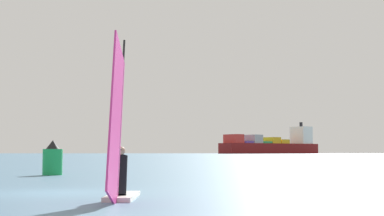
# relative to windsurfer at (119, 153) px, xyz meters

# --- Properties ---
(ground_plane) EXTENTS (4000.00, 4000.00, 0.00)m
(ground_plane) POSITION_rel_windsurfer_xyz_m (-2.06, 3.16, -1.23)
(ground_plane) COLOR #476B84
(windsurfer) EXTENTS (0.99, 4.27, 4.57)m
(windsurfer) POSITION_rel_windsurfer_xyz_m (0.00, 0.00, 0.00)
(windsurfer) COLOR white
(windsurfer) RESTS_ON ground_plane
(cargo_ship) EXTENTS (138.02, 92.64, 40.86)m
(cargo_ship) POSITION_rel_windsurfer_xyz_m (169.50, 683.17, 9.29)
(cargo_ship) COLOR maroon
(cargo_ship) RESTS_ON ground_plane
(distant_headland) EXTENTS (1011.75, 505.51, 20.58)m
(distant_headland) POSITION_rel_windsurfer_xyz_m (633.22, 1580.89, 9.06)
(distant_headland) COLOR #4C564C
(distant_headland) RESTS_ON ground_plane
(channel_buoy) EXTENTS (1.09, 1.09, 1.95)m
(channel_buoy) POSITION_rel_windsurfer_xyz_m (-4.21, 17.48, -0.36)
(channel_buoy) COLOR #19994C
(channel_buoy) RESTS_ON ground_plane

